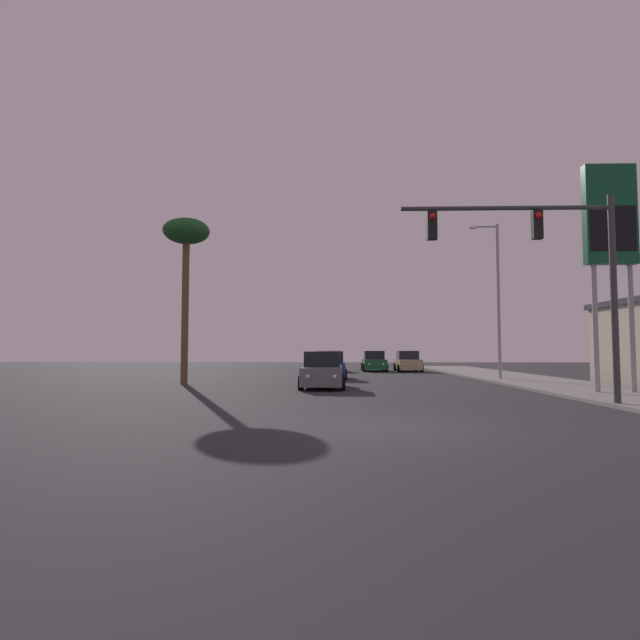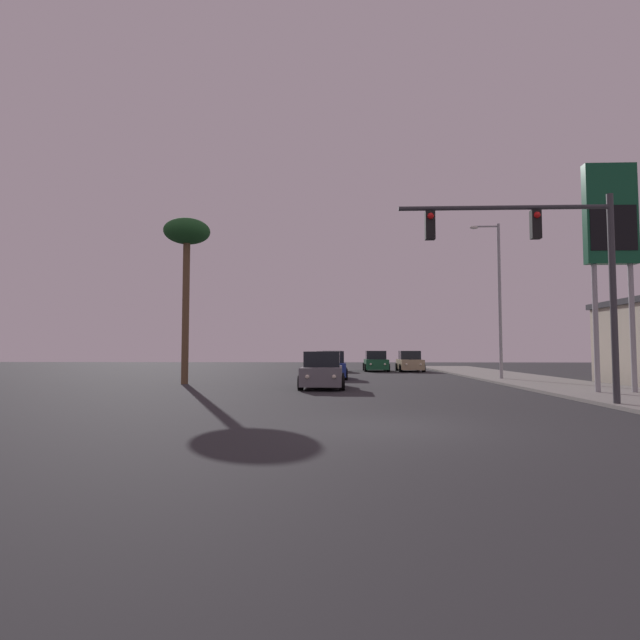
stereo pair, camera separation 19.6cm
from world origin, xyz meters
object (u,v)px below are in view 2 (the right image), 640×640
at_px(car_black, 332,362).
at_px(car_green, 376,362).
at_px(car_grey, 322,371).
at_px(street_lamp, 497,292).
at_px(gas_station_sign, 611,226).
at_px(palm_tree_near, 187,240).
at_px(car_tan, 410,362).
at_px(car_blue, 331,366).
at_px(traffic_light_mast, 551,255).

height_order(car_black, car_green, same).
xyz_separation_m(car_grey, street_lamp, (9.97, 6.03, 4.36)).
height_order(street_lamp, gas_station_sign, same).
distance_m(car_green, palm_tree_near, 20.68).
xyz_separation_m(car_green, car_grey, (-3.85, -18.59, 0.00)).
bearing_deg(car_tan, car_blue, 59.82).
bearing_deg(street_lamp, palm_tree_near, -168.12).
xyz_separation_m(traffic_light_mast, gas_station_sign, (4.13, 4.17, 1.93)).
distance_m(car_green, gas_station_sign, 23.88).
height_order(car_grey, street_lamp, street_lamp).
relative_size(car_tan, car_blue, 1.00).
height_order(car_tan, gas_station_sign, gas_station_sign).
bearing_deg(traffic_light_mast, street_lamp, 79.05).
height_order(car_tan, car_black, same).
relative_size(traffic_light_mast, gas_station_sign, 0.74).
distance_m(car_blue, gas_station_sign, 16.66).
bearing_deg(car_green, traffic_light_mast, 97.73).
relative_size(traffic_light_mast, palm_tree_near, 0.77).
bearing_deg(traffic_light_mast, car_grey, 134.71).
height_order(car_blue, car_green, same).
relative_size(car_black, gas_station_sign, 0.48).
height_order(car_green, gas_station_sign, gas_station_sign).
bearing_deg(gas_station_sign, car_grey, 164.14).
distance_m(car_tan, car_grey, 19.38).
height_order(car_grey, palm_tree_near, palm_tree_near).
distance_m(car_green, car_grey, 18.98).
height_order(car_blue, gas_station_sign, gas_station_sign).
height_order(car_tan, palm_tree_near, palm_tree_near).
bearing_deg(car_black, gas_station_sign, 116.85).
bearing_deg(car_grey, gas_station_sign, 164.91).
distance_m(car_tan, car_black, 6.38).
relative_size(car_tan, traffic_light_mast, 0.65).
bearing_deg(gas_station_sign, car_tan, 102.84).
bearing_deg(car_black, car_grey, 88.18).
bearing_deg(car_black, car_blue, 89.11).
xyz_separation_m(car_green, gas_station_sign, (7.64, -21.85, 5.86)).
xyz_separation_m(car_tan, car_green, (-2.75, 0.37, 0.00)).
distance_m(car_blue, traffic_light_mast, 17.05).
relative_size(car_green, car_grey, 1.00).
xyz_separation_m(car_black, car_green, (3.63, 0.62, 0.00)).
bearing_deg(gas_station_sign, street_lamp, 99.30).
bearing_deg(street_lamp, car_black, 129.23).
height_order(car_black, car_grey, same).
bearing_deg(car_blue, car_black, -90.24).
distance_m(car_green, street_lamp, 14.63).
distance_m(car_tan, car_green, 2.77).
bearing_deg(car_green, car_blue, 72.03).
distance_m(car_green, traffic_light_mast, 26.55).
bearing_deg(traffic_light_mast, car_blue, 115.34).
bearing_deg(palm_tree_near, car_blue, 34.57).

